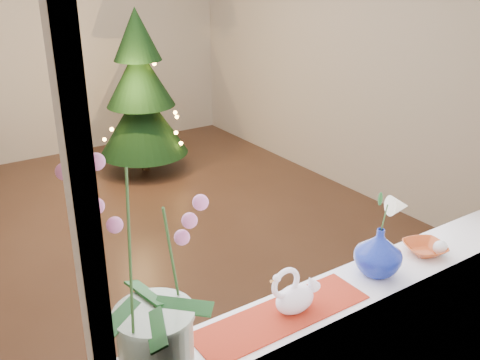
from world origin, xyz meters
The scene contains 14 objects.
ground centered at (0.00, 0.00, 0.00)m, with size 5.00×5.00×0.00m, color #3D2418.
wall_back centered at (0.00, 2.50, 1.35)m, with size 4.50×0.10×2.70m, color beige.
wall_front centered at (0.00, -2.50, 1.35)m, with size 4.50×0.10×2.70m, color beige.
wall_right centered at (2.25, 0.00, 1.35)m, with size 0.10×5.00×2.70m, color beige.
windowsill centered at (0.00, -2.37, 0.90)m, with size 2.20×0.26×0.04m, color white.
window_frame centered at (0.00, -2.47, 1.70)m, with size 2.22×0.06×1.60m, color white, non-canonical shape.
runner centered at (-0.38, -2.37, 0.92)m, with size 0.70×0.20×0.01m, color maroon.
orchid_pot centered at (-0.88, -2.37, 1.29)m, with size 0.26×0.26×0.75m, color white, non-canonical shape.
swan centered at (-0.32, -2.37, 1.01)m, with size 0.22×0.10×0.19m, color white, non-canonical shape.
blue_vase centered at (0.12, -2.36, 1.04)m, with size 0.22×0.22×0.24m, color #051363.
lily centered at (0.12, -2.36, 1.24)m, with size 0.13×0.07×0.18m, color white, non-canonical shape.
paperweight centered at (0.47, -2.41, 0.95)m, with size 0.06×0.06×0.06m, color silver.
amber_dish centered at (0.43, -2.36, 0.94)m, with size 0.15×0.15×0.04m, color #A73D15.
xmas_tree centered at (0.77, 1.46, 0.85)m, with size 0.93×0.93×1.70m, color black, non-canonical shape.
Camera 1 is at (-1.41, -3.62, 2.13)m, focal length 40.00 mm.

